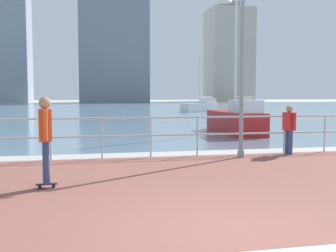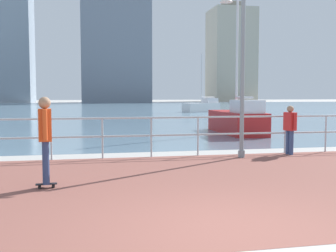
# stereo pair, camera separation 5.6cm
# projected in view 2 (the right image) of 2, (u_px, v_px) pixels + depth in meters

# --- Properties ---
(ground) EXTENTS (220.00, 220.00, 0.00)m
(ground) POSITION_uv_depth(u_px,v_px,m) (104.00, 111.00, 44.40)
(ground) COLOR #ADAAA5
(brick_paving) EXTENTS (28.00, 7.26, 0.01)m
(brick_paving) POSITION_uv_depth(u_px,v_px,m) (179.00, 183.00, 8.21)
(brick_paving) COLOR brown
(brick_paving) RESTS_ON ground
(harbor_water) EXTENTS (180.00, 88.00, 0.00)m
(harbor_water) POSITION_uv_depth(u_px,v_px,m) (100.00, 108.00, 55.74)
(harbor_water) COLOR slate
(harbor_water) RESTS_ON ground
(waterfront_railing) EXTENTS (25.25, 0.06, 1.17)m
(waterfront_railing) POSITION_uv_depth(u_px,v_px,m) (151.00, 129.00, 11.69)
(waterfront_railing) COLOR #B2BCC1
(waterfront_railing) RESTS_ON ground
(lamppost) EXTENTS (0.81, 0.36, 5.26)m
(lamppost) POSITION_uv_depth(u_px,v_px,m) (238.00, 55.00, 11.39)
(lamppost) COLOR gray
(lamppost) RESTS_ON ground
(skateboarder) EXTENTS (0.41, 0.56, 1.76)m
(skateboarder) POSITION_uv_depth(u_px,v_px,m) (45.00, 133.00, 7.72)
(skateboarder) COLOR black
(skateboarder) RESTS_ON ground
(bystander) EXTENTS (0.30, 0.56, 1.48)m
(bystander) POSITION_uv_depth(u_px,v_px,m) (290.00, 126.00, 12.17)
(bystander) COLOR #384C7A
(bystander) RESTS_ON ground
(sailboat_yellow) EXTENTS (4.55, 3.24, 6.20)m
(sailboat_yellow) POSITION_uv_depth(u_px,v_px,m) (202.00, 106.00, 43.66)
(sailboat_yellow) COLOR white
(sailboat_yellow) RESTS_ON ground
(sailboat_blue) EXTENTS (1.66, 4.80, 6.66)m
(sailboat_blue) POSITION_uv_depth(u_px,v_px,m) (237.00, 120.00, 18.94)
(sailboat_blue) COLOR #B21E1E
(sailboat_blue) RESTS_ON ground
(tower_steel) EXTENTS (16.23, 12.27, 42.13)m
(tower_steel) POSITION_uv_depth(u_px,v_px,m) (115.00, 19.00, 97.58)
(tower_steel) COLOR slate
(tower_steel) RESTS_ON ground
(tower_slate) EXTENTS (11.99, 11.06, 28.00)m
(tower_slate) POSITION_uv_depth(u_px,v_px,m) (231.00, 55.00, 115.43)
(tower_slate) COLOR #B2AD99
(tower_slate) RESTS_ON ground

